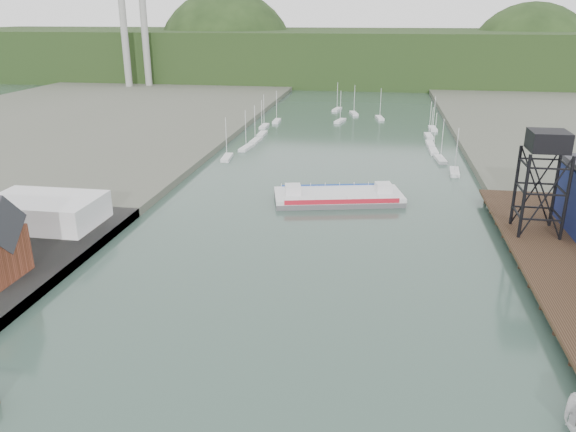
% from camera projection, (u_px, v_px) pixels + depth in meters
% --- Properties ---
extents(east_pier, '(14.00, 70.00, 2.45)m').
position_uv_depth(east_pier, '(573.00, 268.00, 76.44)').
color(east_pier, black).
rests_on(east_pier, ground).
extents(white_shed, '(18.00, 12.00, 4.50)m').
position_uv_depth(white_shed, '(44.00, 211.00, 92.63)').
color(white_shed, silver).
rests_on(white_shed, west_quay).
extents(lift_tower, '(6.50, 6.50, 16.00)m').
position_uv_depth(lift_tower, '(547.00, 147.00, 84.13)').
color(lift_tower, black).
rests_on(lift_tower, east_pier).
extents(marina_sailboats, '(57.71, 92.65, 0.90)m').
position_uv_depth(marina_sailboats, '(346.00, 134.00, 169.30)').
color(marina_sailboats, silver).
rests_on(marina_sailboats, ground).
extents(smokestacks, '(11.20, 8.20, 60.00)m').
position_uv_depth(smokestacks, '(134.00, 24.00, 262.51)').
color(smokestacks, gray).
rests_on(smokestacks, ground).
extents(distant_hills, '(500.00, 120.00, 80.00)m').
position_uv_depth(distant_hills, '(358.00, 59.00, 317.72)').
color(distant_hills, black).
rests_on(distant_hills, ground).
extents(chain_ferry, '(26.16, 15.06, 3.54)m').
position_uv_depth(chain_ferry, '(338.00, 196.00, 109.29)').
color(chain_ferry, '#535356').
rests_on(chain_ferry, ground).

